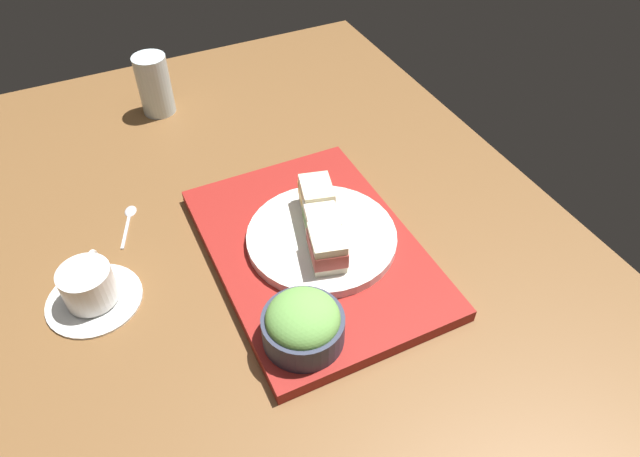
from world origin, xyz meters
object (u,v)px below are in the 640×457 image
(salad_bowl, at_px, (303,324))
(coffee_cup, at_px, (90,288))
(teaspoon, at_px, (129,216))
(sandwich_near, at_px, (327,248))
(sandwich_far, at_px, (317,198))
(drinking_glass, at_px, (154,85))
(sandwich_plate, at_px, (322,238))
(sandwich_middle, at_px, (322,223))

(salad_bowl, xyz_separation_m, coffee_cup, (0.21, 0.24, -0.03))
(salad_bowl, relative_size, teaspoon, 1.08)
(sandwich_near, height_order, teaspoon, sandwich_near)
(coffee_cup, height_order, teaspoon, coffee_cup)
(sandwich_far, distance_m, drinking_glass, 0.48)
(sandwich_far, bearing_deg, coffee_cup, 89.60)
(sandwich_near, distance_m, drinking_glass, 0.58)
(sandwich_near, distance_m, teaspoon, 0.37)
(sandwich_near, distance_m, sandwich_far, 0.11)
(sandwich_far, bearing_deg, drinking_glass, 17.76)
(salad_bowl, relative_size, drinking_glass, 0.90)
(sandwich_plate, bearing_deg, sandwich_near, 162.77)
(salad_bowl, bearing_deg, sandwich_near, -39.94)
(sandwich_middle, height_order, teaspoon, sandwich_middle)
(coffee_cup, distance_m, teaspoon, 0.18)
(sandwich_far, relative_size, drinking_glass, 0.64)
(coffee_cup, bearing_deg, sandwich_middle, -98.94)
(sandwich_middle, distance_m, salad_bowl, 0.18)
(sandwich_plate, bearing_deg, drinking_glass, 14.38)
(sandwich_near, bearing_deg, teaspoon, 43.01)
(sandwich_plate, bearing_deg, teaspoon, 51.07)
(sandwich_far, relative_size, salad_bowl, 0.71)
(sandwich_far, relative_size, coffee_cup, 0.57)
(sandwich_plate, relative_size, teaspoon, 2.30)
(sandwich_near, height_order, sandwich_middle, sandwich_near)
(coffee_cup, bearing_deg, sandwich_far, -90.40)
(sandwich_plate, height_order, sandwich_far, sandwich_far)
(sandwich_middle, height_order, salad_bowl, salad_bowl)
(coffee_cup, relative_size, drinking_glass, 1.13)
(sandwich_near, relative_size, drinking_glass, 0.63)
(sandwich_plate, bearing_deg, salad_bowl, 146.60)
(salad_bowl, relative_size, coffee_cup, 0.80)
(sandwich_middle, distance_m, coffee_cup, 0.35)
(sandwich_middle, relative_size, teaspoon, 0.76)
(sandwich_middle, xyz_separation_m, drinking_glass, (0.51, 0.13, 0.00))
(drinking_glass, bearing_deg, sandwich_far, -162.24)
(sandwich_near, relative_size, sandwich_middle, 1.01)
(sandwich_far, xyz_separation_m, coffee_cup, (0.00, 0.36, -0.04))
(sandwich_near, height_order, coffee_cup, sandwich_near)
(sandwich_middle, relative_size, salad_bowl, 0.70)
(sandwich_near, relative_size, coffee_cup, 0.56)
(sandwich_plate, relative_size, drinking_glass, 1.90)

